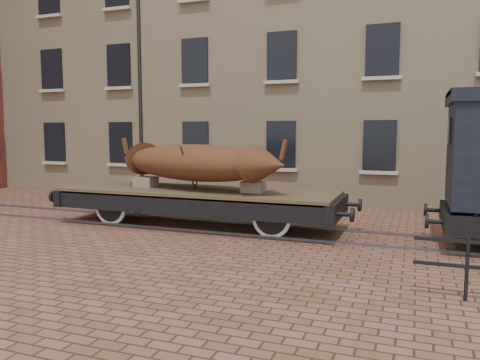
% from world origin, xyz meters
% --- Properties ---
extents(ground, '(90.00, 90.00, 0.00)m').
position_xyz_m(ground, '(0.00, 0.00, 0.00)').
color(ground, brown).
extents(warehouse_cream, '(40.00, 10.19, 14.00)m').
position_xyz_m(warehouse_cream, '(3.00, 9.99, 7.00)').
color(warehouse_cream, beige).
rests_on(warehouse_cream, ground).
extents(rail_track, '(30.00, 1.52, 0.06)m').
position_xyz_m(rail_track, '(0.00, 0.00, 0.03)').
color(rail_track, '#59595E').
rests_on(rail_track, ground).
extents(flatcar_wagon, '(8.84, 2.40, 1.34)m').
position_xyz_m(flatcar_wagon, '(-3.54, 0.00, 0.83)').
color(flatcar_wagon, brown).
rests_on(flatcar_wagon, ground).
extents(iron_boat, '(5.84, 2.81, 1.44)m').
position_xyz_m(iron_boat, '(-3.61, -0.00, 1.80)').
color(iron_boat, '#522614').
rests_on(iron_boat, flatcar_wagon).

